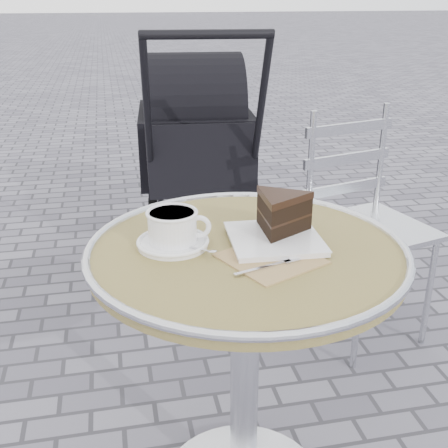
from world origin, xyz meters
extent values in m
cylinder|color=silver|center=(0.00, 0.00, 0.36)|extent=(0.07, 0.07, 0.67)
cylinder|color=tan|center=(0.00, 0.00, 0.71)|extent=(0.70, 0.70, 0.03)
torus|color=silver|center=(0.00, 0.00, 0.73)|extent=(0.72, 0.72, 0.02)
cylinder|color=white|center=(-0.16, 0.04, 0.74)|extent=(0.16, 0.16, 0.01)
cylinder|color=white|center=(-0.16, 0.04, 0.78)|extent=(0.13, 0.13, 0.07)
torus|color=white|center=(-0.10, 0.03, 0.78)|extent=(0.06, 0.02, 0.06)
cylinder|color=#CBB987|center=(-0.16, 0.04, 0.81)|extent=(0.10, 0.10, 0.01)
cube|color=tan|center=(0.04, -0.07, 0.73)|extent=(0.24, 0.24, 0.00)
cube|color=white|center=(0.07, 0.01, 0.74)|extent=(0.21, 0.21, 0.01)
cylinder|color=silver|center=(0.52, 0.46, 0.22)|extent=(0.02, 0.02, 0.44)
cylinder|color=silver|center=(0.84, 0.54, 0.22)|extent=(0.02, 0.02, 0.44)
cylinder|color=silver|center=(0.43, 0.78, 0.22)|extent=(0.02, 0.02, 0.44)
cylinder|color=silver|center=(0.76, 0.86, 0.22)|extent=(0.02, 0.02, 0.44)
cube|color=silver|center=(0.64, 0.66, 0.45)|extent=(0.48, 0.48, 0.02)
cube|color=black|center=(0.13, 1.48, 0.53)|extent=(0.53, 0.77, 0.44)
cylinder|color=black|center=(0.07, 0.89, 1.12)|extent=(0.46, 0.07, 0.03)
cylinder|color=black|center=(-0.13, 1.17, 0.10)|extent=(0.06, 0.20, 0.20)
cylinder|color=black|center=(0.33, 1.13, 0.10)|extent=(0.06, 0.20, 0.20)
cylinder|color=black|center=(-0.08, 1.83, 0.15)|extent=(0.07, 0.31, 0.31)
cylinder|color=black|center=(0.39, 1.79, 0.15)|extent=(0.07, 0.31, 0.31)
camera|label=1|loc=(-0.28, -1.10, 1.26)|focal=45.00mm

